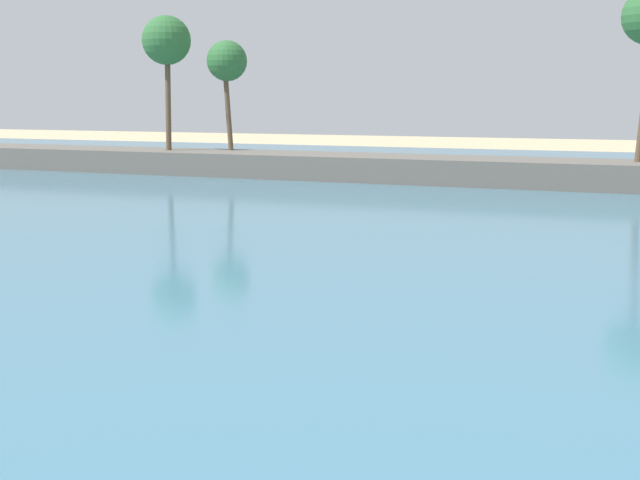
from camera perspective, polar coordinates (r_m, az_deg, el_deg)
name	(u,v)px	position (r m, az deg, el deg)	size (l,w,h in m)	color
sea	(525,196)	(52.33, 13.73, 2.92)	(220.00, 91.92, 0.06)	teal
palm_headland	(599,138)	(57.63, 18.38, 6.54)	(100.93, 6.81, 13.47)	#605B54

